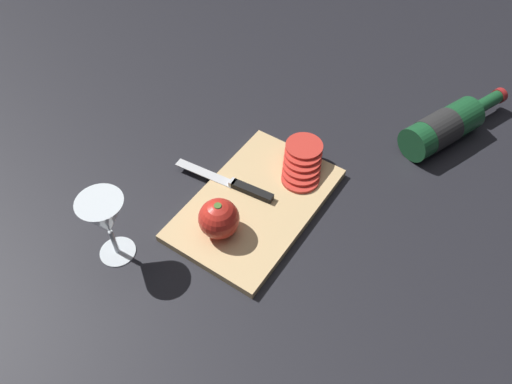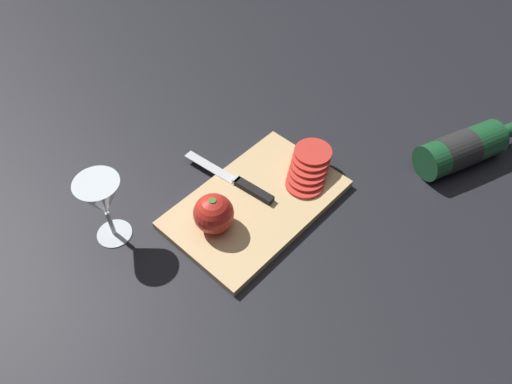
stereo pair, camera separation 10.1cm
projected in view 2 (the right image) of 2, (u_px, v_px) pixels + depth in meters
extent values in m
plane|color=black|center=(233.00, 205.00, 1.05)|extent=(3.00, 3.00, 0.00)
cube|color=tan|center=(256.00, 204.00, 1.04)|extent=(0.36, 0.23, 0.02)
cylinder|color=#194C28|center=(460.00, 150.00, 1.09)|extent=(0.21, 0.15, 0.08)
cone|color=#194C28|center=(498.00, 135.00, 1.13)|extent=(0.05, 0.08, 0.08)
cylinder|color=black|center=(455.00, 152.00, 1.09)|extent=(0.11, 0.11, 0.08)
cylinder|color=silver|center=(115.00, 233.00, 1.00)|extent=(0.07, 0.07, 0.00)
cylinder|color=silver|center=(111.00, 223.00, 0.97)|extent=(0.01, 0.01, 0.06)
cone|color=silver|center=(102.00, 199.00, 0.91)|extent=(0.09, 0.09, 0.09)
cone|color=beige|center=(105.00, 208.00, 0.93)|extent=(0.03, 0.03, 0.03)
sphere|color=red|center=(214.00, 214.00, 0.96)|extent=(0.08, 0.08, 0.08)
cylinder|color=#47702D|center=(212.00, 202.00, 0.93)|extent=(0.01, 0.01, 0.01)
cube|color=silver|center=(211.00, 168.00, 1.09)|extent=(0.03, 0.14, 0.00)
cube|color=silver|center=(237.00, 180.00, 1.06)|extent=(0.02, 0.01, 0.01)
cube|color=black|center=(254.00, 191.00, 1.04)|extent=(0.03, 0.09, 0.01)
cylinder|color=red|center=(305.00, 184.00, 1.06)|extent=(0.08, 0.08, 0.01)
cylinder|color=red|center=(306.00, 177.00, 1.06)|extent=(0.08, 0.08, 0.01)
cylinder|color=red|center=(308.00, 171.00, 1.06)|extent=(0.08, 0.08, 0.01)
cylinder|color=red|center=(310.00, 165.00, 1.06)|extent=(0.08, 0.08, 0.01)
cylinder|color=red|center=(311.00, 158.00, 1.07)|extent=(0.08, 0.08, 0.01)
cylinder|color=red|center=(313.00, 152.00, 1.07)|extent=(0.08, 0.08, 0.01)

